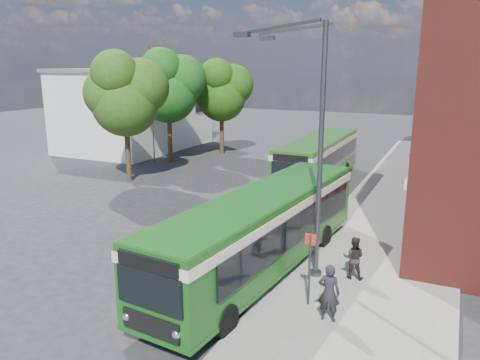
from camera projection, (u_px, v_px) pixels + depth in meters
The scene contains 14 objects.
ground at pixel (216, 239), 21.01m from camera, with size 120.00×120.00×0.00m, color #252527.
pavement at pixel (400, 209), 25.13m from camera, with size 6.00×48.00×0.15m, color gray.
kerb_line at pixel (344, 203), 26.40m from camera, with size 0.12×48.00×0.01m, color beige.
white_building at pixel (135, 109), 43.39m from camera, with size 9.40×13.40×7.30m.
flagpole at pixel (152, 100), 36.40m from camera, with size 0.95×0.10×9.00m.
street_lamp at pixel (310, 149), 16.11m from camera, with size 2.96×2.38×9.00m.
bus_stop_sign at pixel (310, 265), 14.64m from camera, with size 0.35×0.08×2.52m.
bus_front at pixel (263, 225), 17.27m from camera, with size 3.75×12.77×3.02m.
bus_rear at pixel (319, 156), 30.32m from camera, with size 2.68×11.42×3.02m.
pedestrian_a at pixel (329, 293), 13.83m from camera, with size 0.65×0.43×1.78m, color black.
pedestrian_b at pixel (354, 258), 16.61m from camera, with size 0.76×0.59×1.56m, color black.
tree_left at pixel (125, 93), 30.20m from camera, with size 5.08×4.83×8.57m.
tree_mid at pixel (168, 85), 36.48m from camera, with size 5.29×5.03×8.93m.
tree_right at pixel (222, 90), 39.71m from camera, with size 4.84×4.60×8.18m.
Camera 1 is at (9.40, -17.42, 7.59)m, focal length 35.00 mm.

